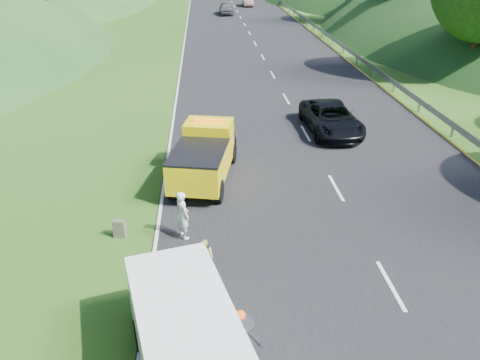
{
  "coord_description": "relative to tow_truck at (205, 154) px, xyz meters",
  "views": [
    {
      "loc": [
        -2.14,
        -12.2,
        8.79
      ],
      "look_at": [
        -0.98,
        2.47,
        1.3
      ],
      "focal_mm": 35.0,
      "sensor_mm": 36.0,
      "label": 1
    }
  ],
  "objects": [
    {
      "name": "ground",
      "position": [
        2.2,
        -5.26,
        -1.11
      ],
      "size": [
        320.0,
        320.0,
        0.0
      ],
      "primitive_type": "plane",
      "color": "#38661E",
      "rests_on": "ground"
    },
    {
      "name": "tree_line_left",
      "position": [
        -16.8,
        54.74,
        -1.11
      ],
      "size": [
        14.0,
        140.0,
        14.0
      ],
      "primitive_type": null,
      "color": "#2F591A",
      "rests_on": "ground"
    },
    {
      "name": "passing_suv",
      "position": [
        6.53,
        4.94,
        -1.11
      ],
      "size": [
        2.58,
        5.27,
        1.44
      ],
      "primitive_type": "imported",
      "rotation": [
        0.0,
        0.0,
        0.04
      ],
      "color": "black",
      "rests_on": "ground"
    },
    {
      "name": "white_van",
      "position": [
        -0.46,
        -10.26,
        0.11
      ],
      "size": [
        4.01,
        6.51,
        2.16
      ],
      "rotation": [
        0.0,
        0.0,
        0.25
      ],
      "color": "black",
      "rests_on": "ground"
    },
    {
      "name": "guardrail",
      "position": [
        12.5,
        47.24,
        -1.11
      ],
      "size": [
        0.06,
        140.0,
        1.52
      ],
      "primitive_type": "cube",
      "color": "gray",
      "rests_on": "ground"
    },
    {
      "name": "tree_line_right",
      "position": [
        25.2,
        54.74,
        -1.11
      ],
      "size": [
        14.0,
        140.0,
        14.0
      ],
      "primitive_type": null,
      "color": "#2F591A",
      "rests_on": "ground"
    },
    {
      "name": "tow_truck",
      "position": [
        0.0,
        0.0,
        0.0
      ],
      "size": [
        2.97,
        5.57,
        2.27
      ],
      "rotation": [
        0.0,
        0.0,
        -0.21
      ],
      "color": "black",
      "rests_on": "ground"
    },
    {
      "name": "dist_car_b",
      "position": [
        7.28,
        58.75,
        -1.11
      ],
      "size": [
        1.49,
        4.26,
        1.4
      ],
      "primitive_type": "imported",
      "color": "brown",
      "rests_on": "ground"
    },
    {
      "name": "suitcase",
      "position": [
        -2.91,
        -4.09,
        -0.8
      ],
      "size": [
        0.42,
        0.27,
        0.63
      ],
      "primitive_type": "cube",
      "rotation": [
        0.0,
        0.0,
        -0.15
      ],
      "color": "#52503D",
      "rests_on": "ground"
    },
    {
      "name": "woman",
      "position": [
        -0.78,
        -4.3,
        -1.11
      ],
      "size": [
        0.7,
        0.76,
        1.7
      ],
      "primitive_type": "imported",
      "rotation": [
        0.0,
        0.0,
        2.08
      ],
      "color": "silver",
      "rests_on": "ground"
    },
    {
      "name": "road_surface",
      "position": [
        5.2,
        34.74,
        -1.1
      ],
      "size": [
        14.0,
        200.0,
        0.02
      ],
      "primitive_type": "cube",
      "color": "black",
      "rests_on": "ground"
    },
    {
      "name": "dist_car_a",
      "position": [
        3.5,
        49.64,
        -1.11
      ],
      "size": [
        1.89,
        4.7,
        1.6
      ],
      "primitive_type": "imported",
      "color": "#434347",
      "rests_on": "ground"
    },
    {
      "name": "child",
      "position": [
        -0.07,
        -6.24,
        -1.11
      ],
      "size": [
        0.69,
        0.65,
        1.12
      ],
      "primitive_type": "imported",
      "rotation": [
        0.0,
        0.0,
        -0.58
      ],
      "color": "#C4CB6C",
      "rests_on": "ground"
    }
  ]
}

